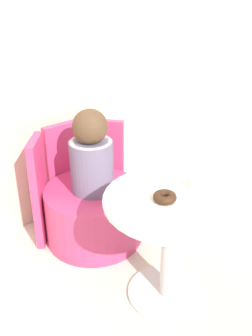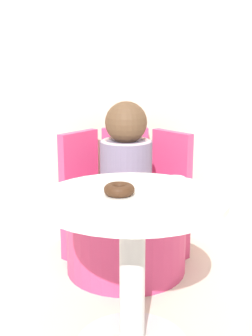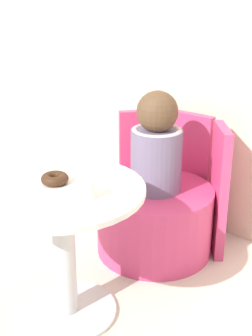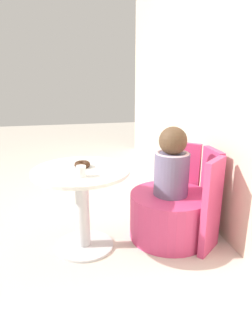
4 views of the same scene
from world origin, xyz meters
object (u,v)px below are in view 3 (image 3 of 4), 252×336
at_px(round_table, 63,229).
at_px(cup, 87,190).
at_px(donut, 55,179).
at_px(child_figure, 156,146).
at_px(tub_chair, 155,220).

bearing_deg(round_table, cup, -2.32).
bearing_deg(donut, child_figure, 86.78).
distance_m(round_table, donut, 0.23).
distance_m(donut, cup, 0.21).
xyz_separation_m(round_table, donut, (-0.05, 0.02, 0.22)).
xyz_separation_m(tub_chair, child_figure, (-0.00, 0.00, 0.44)).
xyz_separation_m(child_figure, cup, (0.17, -0.71, 0.05)).
height_order(tub_chair, donut, donut).
height_order(round_table, cup, cup).
distance_m(tub_chair, cup, 0.88).
bearing_deg(round_table, donut, 162.25).
xyz_separation_m(tub_chair, donut, (-0.04, -0.69, 0.47)).
bearing_deg(donut, tub_chair, 86.78).
relative_size(round_table, cup, 9.56).
relative_size(tub_chair, child_figure, 1.19).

